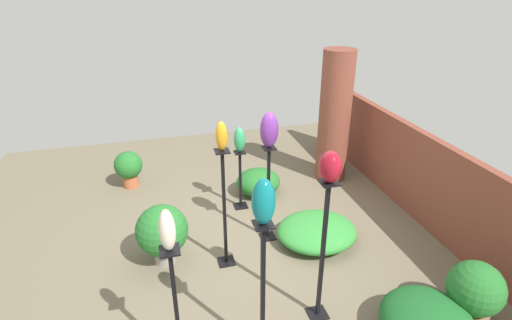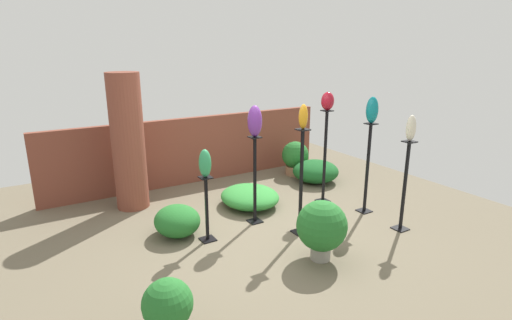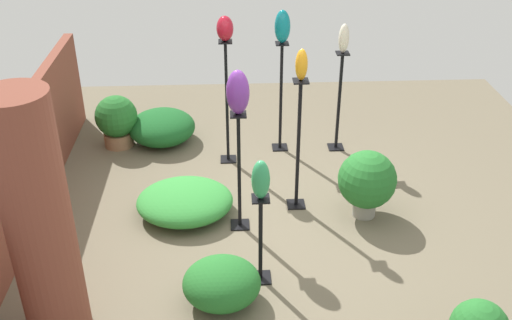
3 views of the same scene
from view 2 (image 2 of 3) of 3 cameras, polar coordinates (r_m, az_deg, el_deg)
name	(u,v)px [view 2 (image 2 of 3)]	position (r m, az deg, el deg)	size (l,w,h in m)	color
ground_plane	(261,228)	(5.97, 0.65, -9.64)	(8.00, 8.00, 0.00)	#6B604C
brick_wall_back	(194,150)	(7.83, -8.87, 1.43)	(5.60, 0.12, 1.28)	brown
brick_pillar	(128,142)	(6.69, -17.80, 2.43)	(0.52, 0.52, 2.20)	brown
pedestal_amber	(301,186)	(5.59, 6.45, -3.76)	(0.20, 0.20, 1.51)	black
pedestal_ivory	(404,190)	(6.07, 20.42, -4.02)	(0.20, 0.20, 1.32)	black
pedestal_violet	(255,184)	(5.93, -0.16, -3.42)	(0.20, 0.20, 1.33)	black
pedestal_teal	(367,172)	(6.53, 15.59, -1.65)	(0.20, 0.20, 1.45)	black
pedestal_jade	(207,212)	(5.49, -7.04, -7.40)	(0.20, 0.20, 0.92)	black
pedestal_ruby	(325,160)	(6.79, 9.78, -0.04)	(0.20, 0.20, 1.58)	black
art_vase_amber	(303,117)	(5.34, 6.77, 6.17)	(0.12, 0.13, 0.33)	orange
art_vase_ivory	(411,128)	(5.84, 21.26, 4.26)	(0.14, 0.13, 0.36)	beige
art_vase_violet	(255,121)	(5.69, -0.17, 5.57)	(0.20, 0.22, 0.45)	#6B2D8C
art_vase_teal	(372,110)	(6.31, 16.26, 6.87)	(0.18, 0.19, 0.40)	#0F727A
art_vase_jade	(205,163)	(5.25, -7.29, -0.46)	(0.17, 0.16, 0.38)	#2D9356
art_vase_ruby	(328,101)	(6.59, 10.19, 8.28)	(0.22, 0.20, 0.29)	maroon
potted_plant_mid_left	(322,227)	(5.04, 9.37, -9.40)	(0.63, 0.63, 0.77)	gray
potted_plant_front_left	(295,157)	(8.26, 5.63, 0.43)	(0.55, 0.55, 0.70)	#936B4C
potted_plant_front_right	(168,307)	(3.83, -12.50, -19.84)	(0.46, 0.46, 0.62)	#B25B38
foliage_bed_east	(177,221)	(5.78, -11.19, -8.51)	(0.64, 0.70, 0.43)	#236B28
foliage_bed_west	(250,197)	(6.69, -0.89, -5.24)	(0.95, 1.06, 0.32)	#338C38
foliage_bed_center	(316,171)	(7.92, 8.51, -1.60)	(0.90, 0.89, 0.42)	#195923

